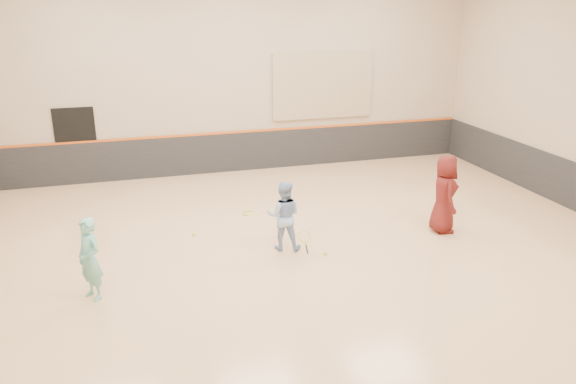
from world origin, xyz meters
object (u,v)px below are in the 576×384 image
object	(u,v)px
girl	(90,259)
spare_racket	(250,211)
instructor	(284,216)
young_man	(444,194)

from	to	relation	value
girl	spare_racket	bearing A→B (deg)	97.68
instructor	spare_racket	xyz separation A→B (m)	(-0.25, 2.19, -0.68)
girl	young_man	distance (m)	7.59
girl	spare_racket	xyz separation A→B (m)	(3.55, 3.23, -0.69)
girl	spare_racket	world-z (taller)	girl
spare_racket	girl	bearing A→B (deg)	-137.68
instructor	young_man	bearing A→B (deg)	-161.22
spare_racket	young_man	bearing A→B (deg)	-29.73
girl	spare_racket	distance (m)	4.85
spare_racket	instructor	bearing A→B (deg)	-83.43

